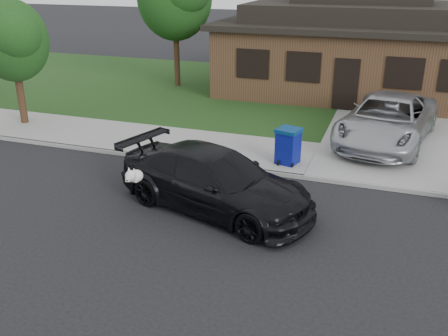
% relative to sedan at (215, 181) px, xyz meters
% --- Properties ---
extents(ground, '(120.00, 120.00, 0.00)m').
position_rel_sedan_xyz_m(ground, '(-1.95, -0.89, -0.77)').
color(ground, black).
rests_on(ground, ground).
extents(sidewalk, '(60.00, 3.00, 0.12)m').
position_rel_sedan_xyz_m(sidewalk, '(-1.95, 4.11, -0.71)').
color(sidewalk, gray).
rests_on(sidewalk, ground).
extents(curb, '(60.00, 0.12, 0.12)m').
position_rel_sedan_xyz_m(curb, '(-1.95, 2.61, -0.71)').
color(curb, gray).
rests_on(curb, ground).
extents(lawn, '(60.00, 13.00, 0.13)m').
position_rel_sedan_xyz_m(lawn, '(-1.95, 12.11, -0.70)').
color(lawn, '#193814').
rests_on(lawn, ground).
extents(driveway, '(4.50, 13.00, 0.14)m').
position_rel_sedan_xyz_m(driveway, '(4.05, 9.11, -0.70)').
color(driveway, gray).
rests_on(driveway, ground).
extents(sedan, '(5.67, 3.58, 1.53)m').
position_rel_sedan_xyz_m(sedan, '(0.00, 0.00, 0.00)').
color(sedan, black).
rests_on(sedan, ground).
extents(minivan, '(3.56, 6.06, 1.58)m').
position_rel_sedan_xyz_m(minivan, '(3.87, 6.37, 0.16)').
color(minivan, '#AAADB1').
rests_on(minivan, driveway).
extents(recycling_bin, '(0.81, 0.81, 1.10)m').
position_rel_sedan_xyz_m(recycling_bin, '(1.12, 3.43, -0.09)').
color(recycling_bin, navy).
rests_on(recycling_bin, sidewalk).
extents(house, '(12.60, 8.60, 4.65)m').
position_rel_sedan_xyz_m(house, '(2.06, 14.11, 1.37)').
color(house, '#422B1C').
rests_on(house, ground).
extents(tree_2, '(2.73, 2.60, 4.59)m').
position_rel_sedan_xyz_m(tree_2, '(-9.33, 4.22, 2.50)').
color(tree_2, '#332114').
rests_on(tree_2, ground).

